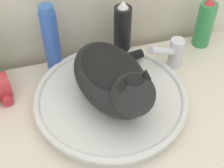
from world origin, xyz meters
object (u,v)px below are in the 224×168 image
cat (114,78)px  spray_bottle_trigger (205,24)px  shampoo_bottle_tall (52,42)px  faucet (172,52)px  hairspray_can_black (122,34)px

cat → spray_bottle_trigger: size_ratio=1.79×
cat → shampoo_bottle_tall: 0.25m
shampoo_bottle_tall → faucet: bearing=-13.9°
cat → shampoo_bottle_tall: (-0.13, 0.21, -0.01)m
faucet → shampoo_bottle_tall: 0.37m
cat → spray_bottle_trigger: 0.43m
faucet → hairspray_can_black: bearing=-56.9°
cat → hairspray_can_black: size_ratio=1.50×
hairspray_can_black → spray_bottle_trigger: bearing=0.0°
shampoo_bottle_tall → hairspray_can_black: size_ratio=1.10×
cat → spray_bottle_trigger: bearing=107.4°
spray_bottle_trigger → hairspray_can_black: bearing=-180.0°
faucet → cat: bearing=3.7°
shampoo_bottle_tall → hairspray_can_black: 0.22m
spray_bottle_trigger → shampoo_bottle_tall: bearing=180.0°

